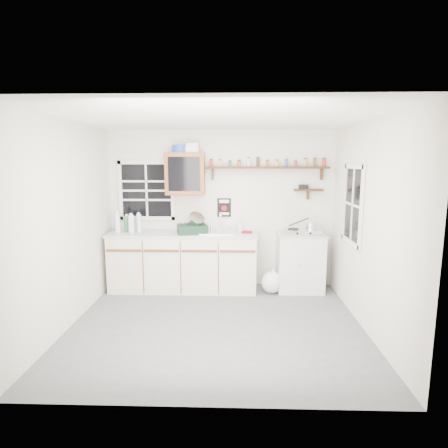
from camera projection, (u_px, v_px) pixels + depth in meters
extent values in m
cube|color=#505052|center=(216.00, 325.00, 4.68)|extent=(3.60, 3.20, 0.02)
cube|color=white|center=(216.00, 117.00, 4.26)|extent=(3.60, 3.20, 0.02)
cube|color=silver|center=(67.00, 225.00, 4.53)|extent=(0.02, 3.20, 2.50)
cube|color=silver|center=(369.00, 227.00, 4.42)|extent=(0.02, 3.20, 2.50)
cube|color=silver|center=(221.00, 209.00, 6.06)|extent=(3.60, 0.02, 2.50)
cube|color=silver|center=(205.00, 262.00, 2.89)|extent=(3.60, 0.02, 2.50)
cube|color=beige|center=(183.00, 262.00, 5.91)|extent=(2.27, 0.60, 0.88)
cube|color=#A7A9AF|center=(183.00, 234.00, 5.83)|extent=(2.31, 0.62, 0.04)
cube|color=brown|center=(123.00, 251.00, 5.58)|extent=(0.53, 0.02, 0.03)
cube|color=brown|center=(161.00, 251.00, 5.56)|extent=(0.53, 0.02, 0.03)
cube|color=brown|center=(199.00, 251.00, 5.55)|extent=(0.53, 0.02, 0.03)
cube|color=brown|center=(237.00, 251.00, 5.53)|extent=(0.53, 0.02, 0.03)
cube|color=silver|center=(300.00, 263.00, 5.87)|extent=(0.70, 0.55, 0.88)
cube|color=#A7A9AF|center=(301.00, 234.00, 5.80)|extent=(0.73, 0.57, 0.03)
cube|color=silver|center=(217.00, 232.00, 5.81)|extent=(0.52, 0.44, 0.03)
cylinder|color=silver|center=(221.00, 222.00, 5.94)|extent=(0.02, 0.02, 0.28)
cylinder|color=silver|center=(221.00, 215.00, 5.86)|extent=(0.02, 0.14, 0.02)
cube|color=brown|center=(185.00, 174.00, 5.82)|extent=(0.60, 0.30, 0.65)
cube|color=black|center=(184.00, 174.00, 5.66)|extent=(0.48, 0.02, 0.52)
cylinder|color=#193FA4|center=(180.00, 149.00, 5.76)|extent=(0.24, 0.24, 0.11)
cube|color=silver|center=(193.00, 148.00, 5.75)|extent=(0.18, 0.15, 0.14)
cylinder|color=silver|center=(189.00, 149.00, 5.71)|extent=(0.12, 0.12, 0.10)
cube|color=black|center=(267.00, 168.00, 5.83)|extent=(1.91, 0.18, 0.04)
cube|color=black|center=(213.00, 174.00, 5.91)|extent=(0.03, 0.10, 0.18)
cube|color=black|center=(321.00, 174.00, 5.86)|extent=(0.03, 0.10, 0.18)
cylinder|color=red|center=(211.00, 163.00, 5.84)|extent=(0.05, 0.05, 0.10)
cylinder|color=black|center=(211.00, 159.00, 5.83)|extent=(0.04, 0.04, 0.02)
cylinder|color=gold|center=(220.00, 163.00, 5.84)|extent=(0.05, 0.05, 0.09)
cylinder|color=black|center=(220.00, 160.00, 5.83)|extent=(0.04, 0.04, 0.02)
cylinder|color=#267226|center=(230.00, 164.00, 5.84)|extent=(0.05, 0.05, 0.07)
cylinder|color=black|center=(230.00, 161.00, 5.83)|extent=(0.05, 0.05, 0.02)
cylinder|color=#99591E|center=(239.00, 164.00, 5.83)|extent=(0.06, 0.06, 0.09)
cylinder|color=black|center=(239.00, 160.00, 5.82)|extent=(0.05, 0.05, 0.02)
cylinder|color=silver|center=(249.00, 162.00, 5.82)|extent=(0.04, 0.04, 0.13)
cylinder|color=black|center=(249.00, 158.00, 5.81)|extent=(0.04, 0.04, 0.02)
cylinder|color=#4C2614|center=(258.00, 162.00, 5.82)|extent=(0.05, 0.05, 0.13)
cylinder|color=black|center=(258.00, 157.00, 5.81)|extent=(0.05, 0.05, 0.02)
cylinder|color=#B24C19|center=(267.00, 164.00, 5.82)|extent=(0.05, 0.05, 0.08)
cylinder|color=black|center=(267.00, 160.00, 5.81)|extent=(0.04, 0.04, 0.02)
cylinder|color=gold|center=(277.00, 163.00, 5.81)|extent=(0.06, 0.06, 0.09)
cylinder|color=black|center=(277.00, 160.00, 5.80)|extent=(0.05, 0.05, 0.02)
cylinder|color=#334C8C|center=(286.00, 163.00, 5.81)|extent=(0.05, 0.05, 0.09)
cylinder|color=black|center=(286.00, 160.00, 5.80)|extent=(0.05, 0.05, 0.02)
cylinder|color=maroon|center=(295.00, 164.00, 5.81)|extent=(0.05, 0.05, 0.07)
cylinder|color=black|center=(296.00, 161.00, 5.80)|extent=(0.04, 0.04, 0.02)
cylinder|color=#BF8C3F|center=(305.00, 163.00, 5.80)|extent=(0.05, 0.05, 0.11)
cylinder|color=black|center=(305.00, 159.00, 5.79)|extent=(0.04, 0.04, 0.02)
cylinder|color=brown|center=(314.00, 163.00, 5.79)|extent=(0.04, 0.04, 0.11)
cylinder|color=black|center=(315.00, 158.00, 5.78)|extent=(0.04, 0.04, 0.02)
cylinder|color=red|center=(324.00, 163.00, 5.79)|extent=(0.06, 0.06, 0.11)
cylinder|color=black|center=(324.00, 159.00, 5.78)|extent=(0.05, 0.05, 0.02)
cube|color=black|center=(308.00, 190.00, 5.88)|extent=(0.45, 0.15, 0.03)
cube|color=black|center=(308.00, 195.00, 5.93)|extent=(0.03, 0.08, 0.14)
cube|color=black|center=(303.00, 187.00, 5.87)|extent=(0.14, 0.10, 0.07)
cube|color=black|center=(224.00, 207.00, 6.03)|extent=(0.22, 0.01, 0.30)
cube|color=white|center=(224.00, 201.00, 6.01)|extent=(0.16, 0.00, 0.05)
cylinder|color=#A50C0C|center=(224.00, 208.00, 6.02)|extent=(0.09, 0.01, 0.09)
cube|color=white|center=(224.00, 214.00, 6.04)|extent=(0.16, 0.00, 0.04)
cube|color=black|center=(147.00, 191.00, 6.02)|extent=(0.85, 0.02, 0.90)
cube|color=silver|center=(147.00, 191.00, 6.02)|extent=(0.93, 0.03, 0.98)
cube|color=black|center=(353.00, 205.00, 4.93)|extent=(0.02, 0.70, 1.00)
cube|color=silver|center=(353.00, 205.00, 4.93)|extent=(0.03, 0.78, 1.08)
cylinder|color=silver|center=(118.00, 223.00, 5.78)|extent=(0.08, 0.08, 0.31)
cylinder|color=silver|center=(117.00, 212.00, 5.75)|extent=(0.05, 0.05, 0.03)
cylinder|color=#27763F|center=(127.00, 224.00, 5.86)|extent=(0.08, 0.08, 0.25)
cylinder|color=silver|center=(126.00, 215.00, 5.84)|extent=(0.04, 0.04, 0.03)
cylinder|color=silver|center=(131.00, 224.00, 5.77)|extent=(0.09, 0.09, 0.28)
cylinder|color=silver|center=(131.00, 214.00, 5.74)|extent=(0.05, 0.05, 0.03)
cylinder|color=silver|center=(139.00, 223.00, 5.88)|extent=(0.08, 0.08, 0.27)
cylinder|color=silver|center=(138.00, 214.00, 5.86)|extent=(0.05, 0.05, 0.03)
cube|color=black|center=(192.00, 229.00, 5.76)|extent=(0.51, 0.43, 0.13)
cylinder|color=silver|center=(196.00, 220.00, 5.73)|extent=(0.36, 0.37, 0.27)
imported|color=silver|center=(239.00, 225.00, 5.97)|extent=(0.10, 0.10, 0.17)
cube|color=maroon|center=(247.00, 232.00, 5.79)|extent=(0.18, 0.16, 0.02)
cube|color=silver|center=(302.00, 232.00, 5.77)|extent=(0.57, 0.33, 0.07)
cylinder|color=black|center=(293.00, 229.00, 5.77)|extent=(0.17, 0.17, 0.01)
cylinder|color=black|center=(311.00, 229.00, 5.76)|extent=(0.17, 0.17, 0.01)
cylinder|color=silver|center=(311.00, 226.00, 5.75)|extent=(0.18, 0.18, 0.11)
cylinder|color=black|center=(299.00, 222.00, 5.84)|extent=(0.28, 0.24, 0.18)
ellipsoid|color=silver|center=(272.00, 282.00, 5.75)|extent=(0.37, 0.33, 0.39)
cone|color=silver|center=(273.00, 271.00, 5.72)|extent=(0.11, 0.11, 0.11)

